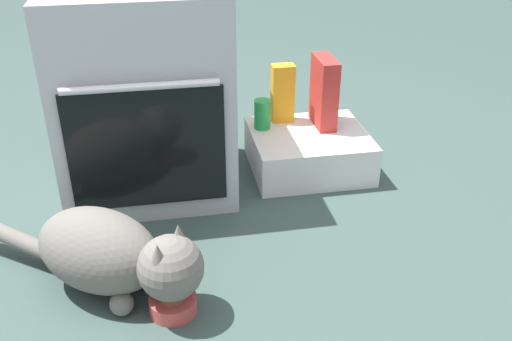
# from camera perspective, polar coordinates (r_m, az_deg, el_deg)

# --- Properties ---
(ground) EXTENTS (8.00, 8.00, 0.00)m
(ground) POSITION_cam_1_polar(r_m,az_deg,el_deg) (1.89, -9.14, -7.95)
(ground) COLOR #384C47
(oven) EXTENTS (0.60, 0.59, 0.76)m
(oven) POSITION_cam_1_polar(r_m,az_deg,el_deg) (2.11, -11.16, 7.62)
(oven) COLOR #B7BABF
(oven) RESTS_ON ground
(pantry_cabinet) EXTENTS (0.46, 0.41, 0.16)m
(pantry_cabinet) POSITION_cam_1_polar(r_m,az_deg,el_deg) (2.32, 5.27, 1.98)
(pantry_cabinet) COLOR white
(pantry_cabinet) RESTS_ON ground
(food_bowl) EXTENTS (0.13, 0.13, 0.08)m
(food_bowl) POSITION_cam_1_polar(r_m,az_deg,el_deg) (1.65, -8.30, -12.98)
(food_bowl) COLOR #C64C47
(food_bowl) RESTS_ON ground
(cat) EXTENTS (0.71, 0.54, 0.26)m
(cat) POSITION_cam_1_polar(r_m,az_deg,el_deg) (1.68, -14.27, -8.07)
(cat) COLOR slate
(cat) RESTS_ON ground
(cereal_box) EXTENTS (0.07, 0.18, 0.28)m
(cereal_box) POSITION_cam_1_polar(r_m,az_deg,el_deg) (2.31, 6.82, 7.81)
(cereal_box) COLOR #B72D28
(cereal_box) RESTS_ON pantry_cabinet
(juice_carton) EXTENTS (0.09, 0.06, 0.24)m
(juice_carton) POSITION_cam_1_polar(r_m,az_deg,el_deg) (2.34, 2.68, 7.72)
(juice_carton) COLOR orange
(juice_carton) RESTS_ON pantry_cabinet
(soda_can) EXTENTS (0.07, 0.07, 0.12)m
(soda_can) POSITION_cam_1_polar(r_m,az_deg,el_deg) (2.29, 0.64, 5.65)
(soda_can) COLOR green
(soda_can) RESTS_ON pantry_cabinet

